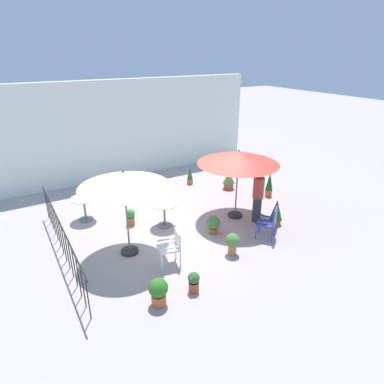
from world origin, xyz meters
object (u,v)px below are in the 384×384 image
(cafe_table_0, at_px, (84,205))
(patio_umbrella_0, at_px, (124,180))
(potted_plant_0, at_px, (233,242))
(potted_plant_1, at_px, (276,212))
(potted_plant_3, at_px, (194,281))
(cafe_table_1, at_px, (164,210))
(potted_plant_8, at_px, (131,216))
(standing_person, at_px, (258,196))
(potted_plant_4, at_px, (158,291))
(patio_chair_0, at_px, (270,221))
(potted_plant_5, at_px, (269,184))
(potted_plant_2, at_px, (229,180))
(potted_plant_6, at_px, (190,176))
(potted_plant_7, at_px, (213,224))
(patio_chair_1, at_px, (172,246))
(patio_umbrella_1, at_px, (238,158))

(cafe_table_0, bearing_deg, patio_umbrella_0, -77.97)
(patio_umbrella_0, height_order, potted_plant_0, patio_umbrella_0)
(potted_plant_1, xyz_separation_m, potted_plant_3, (-3.60, -1.32, -0.16))
(cafe_table_1, relative_size, potted_plant_1, 0.99)
(potted_plant_0, bearing_deg, potted_plant_1, 16.48)
(patio_umbrella_0, distance_m, cafe_table_0, 2.85)
(patio_umbrella_0, bearing_deg, potted_plant_8, 67.85)
(potted_plant_0, xyz_separation_m, standing_person, (1.69, 1.05, 0.48))
(potted_plant_4, bearing_deg, cafe_table_1, 61.66)
(cafe_table_0, height_order, patio_chair_0, patio_chair_0)
(potted_plant_3, bearing_deg, potted_plant_5, 31.57)
(patio_umbrella_0, distance_m, potted_plant_3, 2.80)
(potted_plant_3, distance_m, potted_plant_5, 5.69)
(cafe_table_0, bearing_deg, patio_chair_0, -41.97)
(potted_plant_2, xyz_separation_m, potted_plant_6, (-0.99, 1.15, -0.03))
(standing_person, bearing_deg, potted_plant_7, 177.32)
(potted_plant_0, relative_size, potted_plant_6, 0.86)
(cafe_table_1, relative_size, potted_plant_4, 1.28)
(potted_plant_3, relative_size, potted_plant_7, 0.89)
(potted_plant_1, bearing_deg, potted_plant_6, 97.62)
(potted_plant_3, bearing_deg, potted_plant_7, 46.67)
(patio_chair_0, relative_size, patio_chair_1, 1.08)
(potted_plant_2, bearing_deg, potted_plant_6, 130.86)
(potted_plant_4, distance_m, standing_person, 4.44)
(cafe_table_1, height_order, potted_plant_7, cafe_table_1)
(patio_chair_0, bearing_deg, patio_umbrella_1, 89.82)
(potted_plant_1, height_order, potted_plant_4, potted_plant_1)
(patio_chair_0, xyz_separation_m, potted_plant_1, (0.71, 0.48, -0.10))
(potted_plant_1, relative_size, potted_plant_6, 1.17)
(potted_plant_2, bearing_deg, standing_person, -107.89)
(patio_umbrella_1, distance_m, potted_plant_0, 2.62)
(standing_person, bearing_deg, patio_umbrella_0, 175.11)
(patio_chair_0, xyz_separation_m, potted_plant_7, (-1.16, 1.00, -0.23))
(patio_umbrella_1, xyz_separation_m, cafe_table_0, (-4.05, 2.13, -1.40))
(patio_umbrella_0, distance_m, cafe_table_1, 2.19)
(patio_chair_1, distance_m, potted_plant_2, 5.07)
(patio_umbrella_0, relative_size, cafe_table_1, 2.86)
(potted_plant_2, bearing_deg, potted_plant_1, -98.66)
(cafe_table_1, xyz_separation_m, potted_plant_7, (0.98, -1.08, -0.22))
(potted_plant_5, bearing_deg, potted_plant_6, 126.68)
(patio_chair_0, bearing_deg, potted_plant_5, 47.54)
(cafe_table_0, bearing_deg, potted_plant_0, -54.24)
(potted_plant_1, distance_m, potted_plant_2, 2.97)
(patio_chair_1, xyz_separation_m, potted_plant_2, (3.98, 3.13, -0.16))
(potted_plant_6, bearing_deg, cafe_table_0, -167.62)
(patio_chair_0, height_order, potted_plant_6, patio_chair_0)
(patio_umbrella_1, distance_m, potted_plant_1, 1.94)
(patio_umbrella_0, height_order, potted_plant_2, patio_umbrella_0)
(patio_chair_0, distance_m, potted_plant_3, 3.02)
(patio_chair_1, relative_size, potted_plant_6, 1.28)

